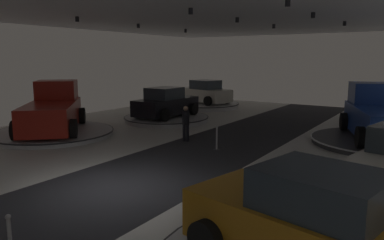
{
  "coord_description": "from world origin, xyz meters",
  "views": [
    {
      "loc": [
        7.4,
        -7.28,
        3.68
      ],
      "look_at": [
        -0.03,
        4.07,
        1.4
      ],
      "focal_mm": 34.75,
      "sensor_mm": 36.0,
      "label": 1
    }
  ],
  "objects_px": {
    "pickup_truck_far_right": "(380,116)",
    "display_platform_far_right": "(380,142)",
    "pickup_truck_mid_left": "(53,111)",
    "display_car_deep_left": "(204,93)",
    "display_car_near_right": "(313,225)",
    "visitor_walking_near": "(186,121)",
    "display_car_far_left": "(166,103)",
    "display_platform_far_left": "(166,118)",
    "display_platform_deep_left": "(204,105)",
    "display_platform_mid_left": "(53,133)"
  },
  "relations": [
    {
      "from": "display_platform_mid_left",
      "to": "display_platform_deep_left",
      "type": "distance_m",
      "value": 12.7
    },
    {
      "from": "display_platform_deep_left",
      "to": "visitor_walking_near",
      "type": "height_order",
      "value": "visitor_walking_near"
    },
    {
      "from": "display_car_near_right",
      "to": "display_platform_far_right",
      "type": "bearing_deg",
      "value": 91.61
    },
    {
      "from": "pickup_truck_mid_left",
      "to": "visitor_walking_near",
      "type": "relative_size",
      "value": 3.32
    },
    {
      "from": "display_platform_far_left",
      "to": "display_car_far_left",
      "type": "distance_m",
      "value": 0.89
    },
    {
      "from": "pickup_truck_far_right",
      "to": "visitor_walking_near",
      "type": "xyz_separation_m",
      "value": [
        -7.2,
        -4.31,
        -0.27
      ]
    },
    {
      "from": "display_platform_mid_left",
      "to": "visitor_walking_near",
      "type": "height_order",
      "value": "visitor_walking_near"
    },
    {
      "from": "pickup_truck_far_right",
      "to": "display_platform_deep_left",
      "type": "xyz_separation_m",
      "value": [
        -12.48,
        5.9,
        -0.99
      ]
    },
    {
      "from": "pickup_truck_mid_left",
      "to": "display_platform_deep_left",
      "type": "relative_size",
      "value": 1.02
    },
    {
      "from": "pickup_truck_mid_left",
      "to": "display_car_deep_left",
      "type": "height_order",
      "value": "pickup_truck_mid_left"
    },
    {
      "from": "pickup_truck_mid_left",
      "to": "pickup_truck_far_right",
      "type": "bearing_deg",
      "value": 26.04
    },
    {
      "from": "display_platform_mid_left",
      "to": "display_car_deep_left",
      "type": "height_order",
      "value": "display_car_deep_left"
    },
    {
      "from": "pickup_truck_far_right",
      "to": "display_platform_deep_left",
      "type": "bearing_deg",
      "value": 154.67
    },
    {
      "from": "display_car_near_right",
      "to": "visitor_walking_near",
      "type": "height_order",
      "value": "display_car_near_right"
    },
    {
      "from": "display_platform_far_left",
      "to": "pickup_truck_mid_left",
      "type": "xyz_separation_m",
      "value": [
        -2.24,
        -6.05,
        1.01
      ]
    },
    {
      "from": "pickup_truck_mid_left",
      "to": "display_car_far_left",
      "type": "bearing_deg",
      "value": 69.56
    },
    {
      "from": "pickup_truck_far_right",
      "to": "display_platform_deep_left",
      "type": "relative_size",
      "value": 1.1
    },
    {
      "from": "visitor_walking_near",
      "to": "display_platform_far_left",
      "type": "bearing_deg",
      "value": 136.17
    },
    {
      "from": "display_car_far_left",
      "to": "pickup_truck_far_right",
      "type": "distance_m",
      "value": 11.18
    },
    {
      "from": "display_platform_deep_left",
      "to": "pickup_truck_mid_left",
      "type": "bearing_deg",
      "value": -94.26
    },
    {
      "from": "display_platform_deep_left",
      "to": "visitor_walking_near",
      "type": "xyz_separation_m",
      "value": [
        5.28,
        -10.21,
        0.72
      ]
    },
    {
      "from": "display_platform_far_left",
      "to": "display_car_far_left",
      "type": "relative_size",
      "value": 1.16
    },
    {
      "from": "pickup_truck_mid_left",
      "to": "pickup_truck_far_right",
      "type": "distance_m",
      "value": 14.92
    },
    {
      "from": "display_platform_far_left",
      "to": "display_car_near_right",
      "type": "relative_size",
      "value": 1.1
    },
    {
      "from": "display_platform_far_left",
      "to": "display_platform_deep_left",
      "type": "relative_size",
      "value": 0.95
    },
    {
      "from": "display_platform_deep_left",
      "to": "display_car_deep_left",
      "type": "relative_size",
      "value": 1.15
    },
    {
      "from": "display_car_far_left",
      "to": "pickup_truck_far_right",
      "type": "height_order",
      "value": "pickup_truck_far_right"
    },
    {
      "from": "pickup_truck_mid_left",
      "to": "display_car_deep_left",
      "type": "xyz_separation_m",
      "value": [
        0.96,
        12.44,
        -0.06
      ]
    },
    {
      "from": "pickup_truck_mid_left",
      "to": "pickup_truck_far_right",
      "type": "relative_size",
      "value": 0.93
    },
    {
      "from": "pickup_truck_mid_left",
      "to": "display_car_deep_left",
      "type": "bearing_deg",
      "value": 85.6
    },
    {
      "from": "display_platform_far_right",
      "to": "display_car_deep_left",
      "type": "height_order",
      "value": "display_car_deep_left"
    },
    {
      "from": "display_platform_deep_left",
      "to": "display_car_deep_left",
      "type": "height_order",
      "value": "display_car_deep_left"
    },
    {
      "from": "display_platform_far_right",
      "to": "display_platform_deep_left",
      "type": "bearing_deg",
      "value": 153.76
    },
    {
      "from": "display_car_near_right",
      "to": "visitor_walking_near",
      "type": "relative_size",
      "value": 2.82
    },
    {
      "from": "display_car_far_left",
      "to": "pickup_truck_far_right",
      "type": "xyz_separation_m",
      "value": [
        11.16,
        0.53,
        0.13
      ]
    },
    {
      "from": "display_car_far_left",
      "to": "pickup_truck_mid_left",
      "type": "height_order",
      "value": "pickup_truck_mid_left"
    },
    {
      "from": "display_platform_far_right",
      "to": "display_platform_deep_left",
      "type": "distance_m",
      "value": 14.04
    },
    {
      "from": "pickup_truck_mid_left",
      "to": "display_platform_deep_left",
      "type": "distance_m",
      "value": 12.53
    },
    {
      "from": "display_platform_far_right",
      "to": "display_car_far_left",
      "type": "bearing_deg",
      "value": -178.82
    },
    {
      "from": "pickup_truck_far_right",
      "to": "display_platform_far_right",
      "type": "bearing_deg",
      "value": -69.53
    },
    {
      "from": "display_car_deep_left",
      "to": "visitor_walking_near",
      "type": "relative_size",
      "value": 2.84
    },
    {
      "from": "visitor_walking_near",
      "to": "pickup_truck_mid_left",
      "type": "bearing_deg",
      "value": -160.14
    },
    {
      "from": "display_platform_far_left",
      "to": "display_platform_far_right",
      "type": "height_order",
      "value": "display_platform_far_left"
    },
    {
      "from": "display_platform_far_left",
      "to": "display_car_far_left",
      "type": "height_order",
      "value": "display_car_far_left"
    },
    {
      "from": "display_car_far_left",
      "to": "display_platform_deep_left",
      "type": "xyz_separation_m",
      "value": [
        -1.31,
        6.44,
        -0.86
      ]
    },
    {
      "from": "display_car_near_right",
      "to": "visitor_walking_near",
      "type": "distance_m",
      "value": 10.76
    },
    {
      "from": "pickup_truck_far_right",
      "to": "display_platform_deep_left",
      "type": "distance_m",
      "value": 13.84
    },
    {
      "from": "display_car_deep_left",
      "to": "pickup_truck_far_right",
      "type": "bearing_deg",
      "value": -25.35
    },
    {
      "from": "display_car_near_right",
      "to": "display_car_deep_left",
      "type": "relative_size",
      "value": 0.99
    },
    {
      "from": "visitor_walking_near",
      "to": "display_car_deep_left",
      "type": "bearing_deg",
      "value": 117.22
    }
  ]
}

